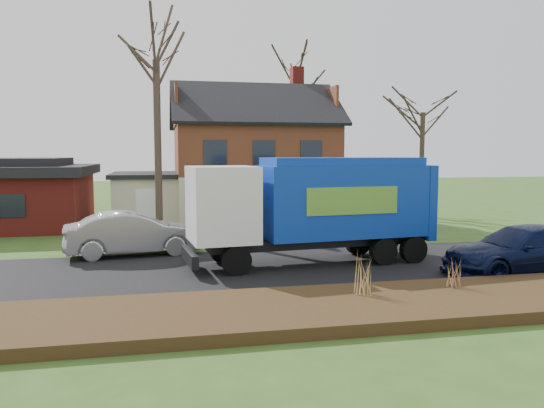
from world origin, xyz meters
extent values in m
plane|color=#304E1A|center=(0.00, 0.00, 0.00)|extent=(120.00, 120.00, 0.00)
cube|color=black|center=(0.00, 0.00, 0.01)|extent=(80.00, 7.00, 0.02)
cube|color=black|center=(0.00, -5.30, 0.15)|extent=(80.00, 3.50, 0.30)
cube|color=beige|center=(2.00, 14.00, 1.35)|extent=(9.00, 7.50, 2.70)
cube|color=#562718|center=(2.00, 14.00, 4.10)|extent=(9.00, 7.50, 2.80)
cube|color=maroon|center=(5.00, 15.00, 8.46)|extent=(0.70, 0.90, 1.60)
cube|color=beige|center=(-4.20, 13.50, 1.30)|extent=(3.50, 5.50, 2.60)
cube|color=black|center=(-4.20, 13.50, 2.72)|extent=(3.90, 5.90, 0.24)
cylinder|color=black|center=(-1.03, -0.71, 0.49)|extent=(1.01, 0.43, 0.98)
cylinder|color=black|center=(-1.23, 1.26, 0.49)|extent=(1.01, 0.43, 0.98)
cylinder|color=black|center=(4.31, -0.17, 0.49)|extent=(1.01, 0.43, 0.98)
cylinder|color=black|center=(4.11, 1.80, 0.49)|extent=(1.01, 0.43, 0.98)
cylinder|color=black|center=(5.52, -0.05, 0.49)|extent=(1.01, 0.43, 0.98)
cylinder|color=black|center=(5.32, 1.92, 0.49)|extent=(1.01, 0.43, 0.98)
cube|color=black|center=(2.15, 0.60, 0.80)|extent=(8.17, 1.94, 0.33)
cube|color=white|center=(-1.37, 0.25, 2.26)|extent=(2.39, 2.56, 2.54)
cube|color=black|center=(-2.40, 0.15, 2.40)|extent=(0.28, 2.07, 0.85)
cube|color=black|center=(-2.49, 0.14, 0.52)|extent=(0.47, 2.36, 0.42)
cube|color=#0D35A1|center=(3.04, 0.69, 2.26)|extent=(6.14, 2.94, 2.54)
cube|color=#0D35A1|center=(3.04, 0.69, 3.67)|extent=(5.83, 2.63, 0.28)
cube|color=#0D35A1|center=(6.08, 1.00, 2.16)|extent=(0.57, 2.42, 2.73)
cube|color=#5F9E33|center=(3.02, -0.51, 2.35)|extent=(3.38, 0.38, 0.94)
cube|color=#5F9E33|center=(2.78, 1.87, 2.35)|extent=(3.38, 0.38, 0.94)
imported|color=#989A9F|center=(-4.48, 3.55, 0.85)|extent=(5.38, 2.55, 1.70)
imported|color=black|center=(8.22, -2.41, 0.79)|extent=(5.58, 2.52, 1.59)
cylinder|color=#423228|center=(-3.51, 9.29, 4.24)|extent=(0.35, 0.35, 8.47)
cylinder|color=#3D3224|center=(11.62, 11.22, 3.16)|extent=(0.29, 0.29, 6.33)
cylinder|color=#392B22|center=(6.50, 21.04, 4.66)|extent=(0.35, 0.35, 9.31)
cone|color=tan|center=(1.74, -4.77, 0.83)|extent=(0.04, 0.04, 1.05)
cone|color=tan|center=(1.57, -4.77, 0.83)|extent=(0.04, 0.04, 1.05)
cone|color=tan|center=(1.90, -4.77, 0.83)|extent=(0.04, 0.04, 1.05)
cone|color=tan|center=(1.74, -4.64, 0.83)|extent=(0.04, 0.04, 1.05)
cone|color=tan|center=(1.74, -4.91, 0.83)|extent=(0.04, 0.04, 1.05)
cone|color=#A37648|center=(4.43, -4.58, 0.71)|extent=(0.04, 0.04, 0.83)
cone|color=#A37648|center=(4.29, -4.58, 0.71)|extent=(0.04, 0.04, 0.83)
cone|color=#A37648|center=(4.58, -4.58, 0.71)|extent=(0.04, 0.04, 0.83)
cone|color=#A37648|center=(4.43, -4.46, 0.71)|extent=(0.04, 0.04, 0.83)
cone|color=#A37648|center=(4.43, -4.70, 0.71)|extent=(0.04, 0.04, 0.83)
camera|label=1|loc=(-3.35, -17.53, 3.99)|focal=35.00mm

